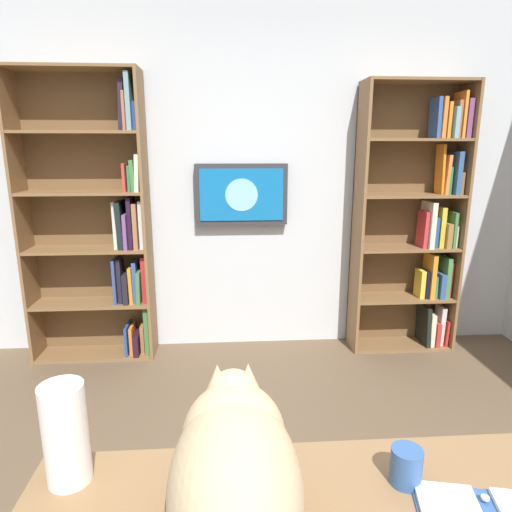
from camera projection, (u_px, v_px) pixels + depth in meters
The scene contains 7 objects.
wall_back at pixel (249, 179), 3.43m from camera, with size 4.52×0.06×2.70m, color silver.
bookshelf_left at pixel (419, 225), 3.43m from camera, with size 0.81×0.28×2.06m.
bookshelf_right at pixel (102, 227), 3.28m from camera, with size 0.91×0.28×2.12m.
wall_mounted_tv at pixel (241, 194), 3.37m from camera, with size 0.70×0.07×0.46m.
cat at pixel (235, 468), 0.94m from camera, with size 0.28×0.61×0.34m.
paper_towel_roll at pixel (66, 434), 1.11m from camera, with size 0.11×0.11×0.27m, color white.
coffee_mug at pixel (406, 466), 1.12m from camera, with size 0.08×0.08×0.10m, color #335999.
Camera 1 is at (0.19, 1.24, 1.58)m, focal length 31.09 mm.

